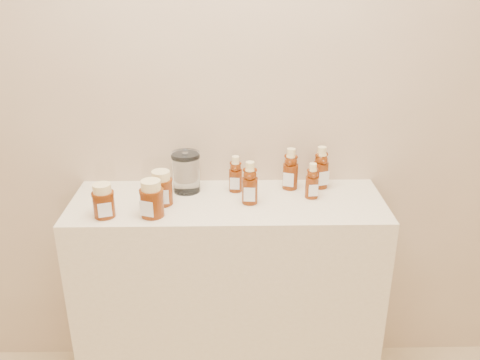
{
  "coord_description": "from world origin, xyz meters",
  "views": [
    {
      "loc": [
        0.02,
        -0.2,
        1.74
      ],
      "look_at": [
        0.05,
        1.52,
        1.0
      ],
      "focal_mm": 38.0,
      "sensor_mm": 36.0,
      "label": 1
    }
  ],
  "objects_px": {
    "bear_bottle_back_left": "(236,172)",
    "display_table": "(229,298)",
    "bear_bottle_front_left": "(250,180)",
    "glass_canister": "(186,170)",
    "honey_jar_left": "(103,200)"
  },
  "relations": [
    {
      "from": "display_table",
      "to": "bear_bottle_front_left",
      "type": "distance_m",
      "value": 0.55
    },
    {
      "from": "display_table",
      "to": "glass_canister",
      "type": "xyz_separation_m",
      "value": [
        -0.16,
        0.1,
        0.54
      ]
    },
    {
      "from": "honey_jar_left",
      "to": "glass_canister",
      "type": "relative_size",
      "value": 0.72
    },
    {
      "from": "bear_bottle_front_left",
      "to": "glass_canister",
      "type": "relative_size",
      "value": 1.07
    },
    {
      "from": "display_table",
      "to": "bear_bottle_front_left",
      "type": "height_order",
      "value": "bear_bottle_front_left"
    },
    {
      "from": "bear_bottle_back_left",
      "to": "bear_bottle_front_left",
      "type": "xyz_separation_m",
      "value": [
        0.05,
        -0.11,
        0.01
      ]
    },
    {
      "from": "display_table",
      "to": "bear_bottle_back_left",
      "type": "height_order",
      "value": "bear_bottle_back_left"
    },
    {
      "from": "bear_bottle_front_left",
      "to": "glass_canister",
      "type": "xyz_separation_m",
      "value": [
        -0.25,
        0.11,
        -0.01
      ]
    },
    {
      "from": "bear_bottle_back_left",
      "to": "display_table",
      "type": "bearing_deg",
      "value": -100.54
    },
    {
      "from": "display_table",
      "to": "bear_bottle_front_left",
      "type": "xyz_separation_m",
      "value": [
        0.08,
        -0.02,
        0.54
      ]
    },
    {
      "from": "bear_bottle_back_left",
      "to": "honey_jar_left",
      "type": "xyz_separation_m",
      "value": [
        -0.47,
        -0.21,
        -0.02
      ]
    },
    {
      "from": "bear_bottle_front_left",
      "to": "glass_canister",
      "type": "distance_m",
      "value": 0.27
    },
    {
      "from": "bear_bottle_back_left",
      "to": "bear_bottle_front_left",
      "type": "relative_size",
      "value": 0.88
    },
    {
      "from": "bear_bottle_back_left",
      "to": "bear_bottle_front_left",
      "type": "distance_m",
      "value": 0.12
    },
    {
      "from": "display_table",
      "to": "glass_canister",
      "type": "height_order",
      "value": "glass_canister"
    }
  ]
}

